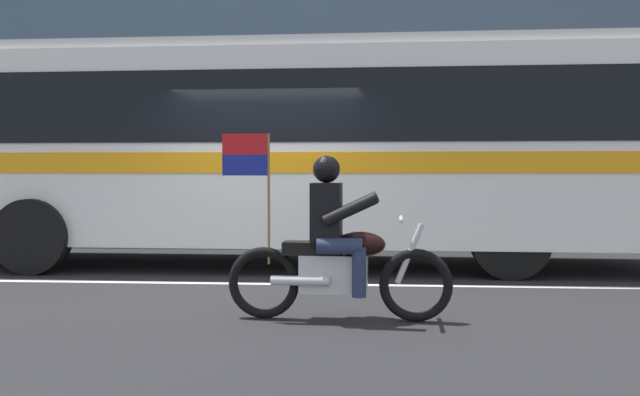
{
  "coord_description": "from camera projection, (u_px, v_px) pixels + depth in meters",
  "views": [
    {
      "loc": [
        1.39,
        -9.26,
        1.42
      ],
      "look_at": [
        0.79,
        -0.64,
        1.08
      ],
      "focal_mm": 39.33,
      "sensor_mm": 36.0,
      "label": 1
    }
  ],
  "objects": [
    {
      "name": "ground_plane",
      "position": [
        265.0,
        277.0,
        9.38
      ],
      "size": [
        60.0,
        60.0,
        0.0
      ],
      "primitive_type": "plane",
      "color": "black"
    },
    {
      "name": "sidewalk_curb",
      "position": [
        301.0,
        236.0,
        14.46
      ],
      "size": [
        28.0,
        3.8,
        0.15
      ],
      "primitive_type": "cube",
      "color": "#A39E93",
      "rests_on": "ground_plane"
    },
    {
      "name": "lane_center_stripe",
      "position": [
        258.0,
        284.0,
        8.78
      ],
      "size": [
        26.6,
        0.14,
        0.01
      ],
      "primitive_type": "cube",
      "color": "silver",
      "rests_on": "ground_plane"
    },
    {
      "name": "transit_bus",
      "position": [
        290.0,
        140.0,
        10.48
      ],
      "size": [
        11.1,
        2.86,
        3.22
      ],
      "color": "white",
      "rests_on": "ground_plane"
    },
    {
      "name": "motorcycle_with_rider",
      "position": [
        336.0,
        250.0,
        6.64
      ],
      "size": [
        2.2,
        0.64,
        1.78
      ],
      "color": "black",
      "rests_on": "ground_plane"
    },
    {
      "name": "fire_hydrant",
      "position": [
        530.0,
        218.0,
        13.42
      ],
      "size": [
        0.22,
        0.3,
        0.75
      ],
      "color": "gold",
      "rests_on": "sidewalk_curb"
    }
  ]
}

